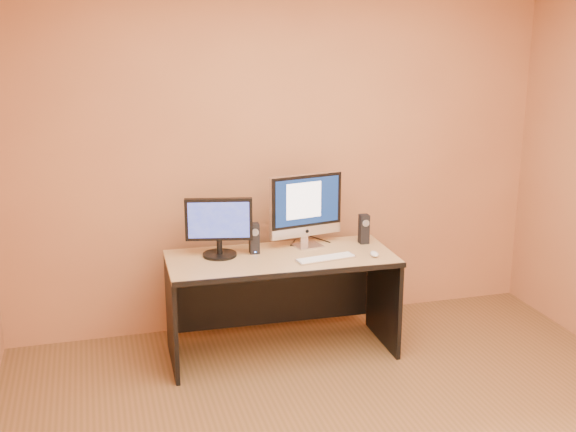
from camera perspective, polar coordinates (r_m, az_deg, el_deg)
The scene contains 10 objects.
walls at distance 3.39m, azimuth 8.11°, elevation -0.75°, with size 4.00×4.00×2.60m, color #AA6E44, non-canonical shape.
desk at distance 4.94m, azimuth -0.52°, elevation -7.07°, with size 1.51×0.66×0.70m, color tan, non-canonical shape.
imac at distance 4.96m, azimuth 1.57°, elevation 0.46°, with size 0.54×0.20×0.52m, color silver, non-canonical shape.
second_monitor at distance 4.79m, azimuth -5.47°, elevation -0.91°, with size 0.45×0.23×0.40m, color black, non-canonical shape.
speaker_left at distance 4.86m, azimuth -2.69°, elevation -1.77°, with size 0.06×0.07×0.21m, color black, non-canonical shape.
speaker_right at distance 5.10m, azimuth 6.02°, elevation -1.02°, with size 0.06×0.07×0.21m, color black, non-canonical shape.
keyboard at distance 4.76m, azimuth 3.01°, elevation -3.35°, with size 0.41×0.11×0.02m, color silver.
mouse at distance 4.85m, azimuth 6.84°, elevation -2.99°, with size 0.05×0.10×0.03m, color silver.
cable_a at distance 5.18m, azimuth 2.54°, elevation -1.84°, with size 0.01×0.01×0.21m, color black.
cable_b at distance 5.10m, azimuth 0.41°, elevation -2.09°, with size 0.01×0.01×0.17m, color black.
Camera 1 is at (-1.32, -2.98, 2.23)m, focal length 45.00 mm.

